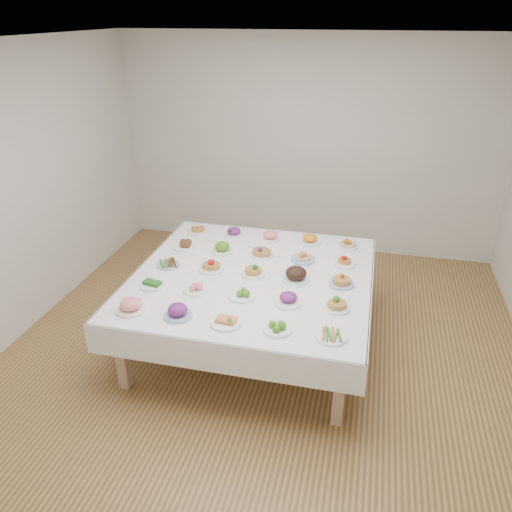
% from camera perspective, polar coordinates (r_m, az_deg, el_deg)
% --- Properties ---
extents(room_envelope, '(5.02, 5.02, 2.81)m').
position_cam_1_polar(room_envelope, '(4.19, 1.21, 9.96)').
color(room_envelope, '#A47644').
rests_on(room_envelope, ground).
extents(display_table, '(2.24, 2.24, 0.75)m').
position_cam_1_polar(display_table, '(4.77, -0.42, -2.88)').
color(display_table, white).
rests_on(display_table, ground).
extents(dish_0, '(0.24, 0.24, 0.14)m').
position_cam_1_polar(dish_0, '(4.29, -14.12, -5.35)').
color(dish_0, white).
rests_on(dish_0, display_table).
extents(dish_1, '(0.24, 0.24, 0.14)m').
position_cam_1_polar(dish_1, '(4.14, -8.94, -6.11)').
color(dish_1, '#4C66B2').
rests_on(dish_1, display_table).
extents(dish_2, '(0.25, 0.25, 0.12)m').
position_cam_1_polar(dish_2, '(4.01, -3.44, -7.17)').
color(dish_2, white).
rests_on(dish_2, display_table).
extents(dish_3, '(0.23, 0.23, 0.10)m').
position_cam_1_polar(dish_3, '(3.94, 2.50, -8.00)').
color(dish_3, white).
rests_on(dish_3, display_table).
extents(dish_4, '(0.24, 0.24, 0.06)m').
position_cam_1_polar(dish_4, '(3.91, 8.59, -8.92)').
color(dish_4, white).
rests_on(dish_4, display_table).
extents(dish_5, '(0.22, 0.22, 0.09)m').
position_cam_1_polar(dish_5, '(4.62, -11.77, -3.05)').
color(dish_5, white).
rests_on(dish_5, display_table).
extents(dish_6, '(0.22, 0.22, 0.09)m').
position_cam_1_polar(dish_6, '(4.48, -6.95, -3.58)').
color(dish_6, white).
rests_on(dish_6, display_table).
extents(dish_7, '(0.24, 0.24, 0.10)m').
position_cam_1_polar(dish_7, '(4.37, -1.63, -4.27)').
color(dish_7, white).
rests_on(dish_7, display_table).
extents(dish_8, '(0.26, 0.26, 0.14)m').
position_cam_1_polar(dish_8, '(4.28, 3.72, -4.59)').
color(dish_8, white).
rests_on(dish_8, display_table).
extents(dish_9, '(0.23, 0.22, 0.14)m').
position_cam_1_polar(dish_9, '(4.24, 9.26, -5.26)').
color(dish_9, white).
rests_on(dish_9, display_table).
extents(dish_10, '(0.25, 0.23, 0.06)m').
position_cam_1_polar(dish_10, '(4.97, -9.99, -0.87)').
color(dish_10, '#4C66B2').
rests_on(dish_10, display_table).
extents(dish_11, '(0.24, 0.24, 0.14)m').
position_cam_1_polar(dish_11, '(4.82, -5.15, -0.92)').
color(dish_11, white).
rests_on(dish_11, display_table).
extents(dish_12, '(0.23, 0.23, 0.13)m').
position_cam_1_polar(dish_12, '(4.71, -0.33, -1.53)').
color(dish_12, white).
rests_on(dish_12, display_table).
extents(dish_13, '(0.25, 0.25, 0.15)m').
position_cam_1_polar(dish_13, '(4.63, 4.60, -2.01)').
color(dish_13, white).
rests_on(dish_13, display_table).
extents(dish_14, '(0.23, 0.23, 0.13)m').
position_cam_1_polar(dish_14, '(4.61, 9.76, -2.66)').
color(dish_14, '#4C66B2').
rests_on(dish_14, display_table).
extents(dish_15, '(0.25, 0.25, 0.11)m').
position_cam_1_polar(dish_15, '(5.30, -8.09, 1.41)').
color(dish_15, white).
rests_on(dish_15, display_table).
extents(dish_16, '(0.23, 0.23, 0.12)m').
position_cam_1_polar(dish_16, '(5.17, -3.87, 0.97)').
color(dish_16, white).
rests_on(dish_16, display_table).
extents(dish_17, '(0.26, 0.25, 0.15)m').
position_cam_1_polar(dish_17, '(5.07, 0.66, 0.72)').
color(dish_17, white).
rests_on(dish_17, display_table).
extents(dish_18, '(0.24, 0.24, 0.13)m').
position_cam_1_polar(dish_18, '(5.00, 5.40, 0.14)').
color(dish_18, '#4C66B2').
rests_on(dish_18, display_table).
extents(dish_19, '(0.21, 0.21, 0.12)m').
position_cam_1_polar(dish_19, '(4.98, 10.09, -0.49)').
color(dish_19, white).
rests_on(dish_19, display_table).
extents(dish_20, '(0.23, 0.23, 0.14)m').
position_cam_1_polar(dish_20, '(5.66, -6.66, 3.30)').
color(dish_20, white).
rests_on(dish_20, display_table).
extents(dish_21, '(0.21, 0.21, 0.12)m').
position_cam_1_polar(dish_21, '(5.55, -2.54, 2.89)').
color(dish_21, white).
rests_on(dish_21, display_table).
extents(dish_22, '(0.22, 0.22, 0.12)m').
position_cam_1_polar(dish_22, '(5.44, 1.67, 2.41)').
color(dish_22, white).
rests_on(dish_22, display_table).
extents(dish_23, '(0.23, 0.23, 0.12)m').
position_cam_1_polar(dish_23, '(5.40, 6.17, 2.01)').
color(dish_23, white).
rests_on(dish_23, display_table).
extents(dish_24, '(0.22, 0.22, 0.13)m').
position_cam_1_polar(dish_24, '(5.35, 10.49, 1.57)').
color(dish_24, white).
rests_on(dish_24, display_table).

